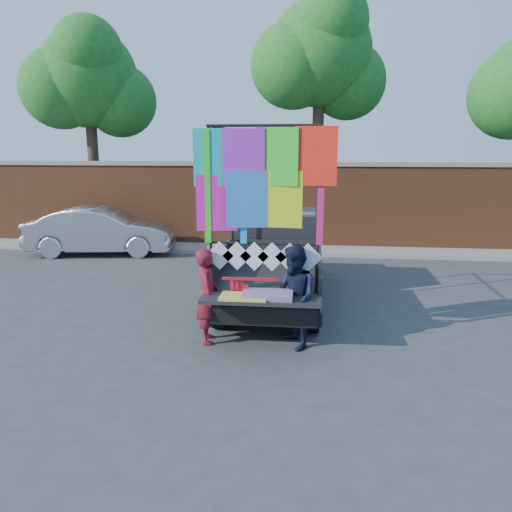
# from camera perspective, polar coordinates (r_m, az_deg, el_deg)

# --- Properties ---
(ground) EXTENTS (90.00, 90.00, 0.00)m
(ground) POSITION_cam_1_polar(r_m,az_deg,el_deg) (8.80, 0.30, -8.00)
(ground) COLOR #38383A
(ground) RESTS_ON ground
(brick_wall) EXTENTS (30.00, 0.45, 2.61)m
(brick_wall) POSITION_cam_1_polar(r_m,az_deg,el_deg) (15.32, 3.14, 5.89)
(brick_wall) COLOR brown
(brick_wall) RESTS_ON ground
(curb) EXTENTS (30.00, 1.20, 0.12)m
(curb) POSITION_cam_1_polar(r_m,az_deg,el_deg) (14.83, 2.92, 0.72)
(curb) COLOR gray
(curb) RESTS_ON ground
(tree_left) EXTENTS (4.20, 3.30, 7.05)m
(tree_left) POSITION_cam_1_polar(r_m,az_deg,el_deg) (18.01, -18.69, 18.35)
(tree_left) COLOR #38281C
(tree_left) RESTS_ON ground
(tree_mid) EXTENTS (4.20, 3.30, 7.73)m
(tree_mid) POSITION_cam_1_polar(r_m,az_deg,el_deg) (16.52, 7.38, 21.50)
(tree_mid) COLOR #38281C
(tree_mid) RESTS_ON ground
(pickup_truck) EXTENTS (2.15, 5.39, 3.39)m
(pickup_truck) POSITION_cam_1_polar(r_m,az_deg,el_deg) (10.44, 2.25, 0.18)
(pickup_truck) COLOR black
(pickup_truck) RESTS_ON ground
(sedan) EXTENTS (4.29, 2.01, 1.36)m
(sedan) POSITION_cam_1_polar(r_m,az_deg,el_deg) (15.11, -17.27, 2.78)
(sedan) COLOR #B9BCC1
(sedan) RESTS_ON ground
(woman) EXTENTS (0.47, 0.62, 1.52)m
(woman) POSITION_cam_1_polar(r_m,az_deg,el_deg) (7.93, -5.57, -4.55)
(woman) COLOR maroon
(woman) RESTS_ON ground
(man) EXTENTS (0.89, 0.97, 1.61)m
(man) POSITION_cam_1_polar(r_m,az_deg,el_deg) (7.69, 4.41, -4.76)
(man) COLOR black
(man) RESTS_ON ground
(streamer_bundle) EXTENTS (0.88, 0.08, 0.61)m
(streamer_bundle) POSITION_cam_1_polar(r_m,az_deg,el_deg) (7.75, -1.38, -3.91)
(streamer_bundle) COLOR red
(streamer_bundle) RESTS_ON ground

